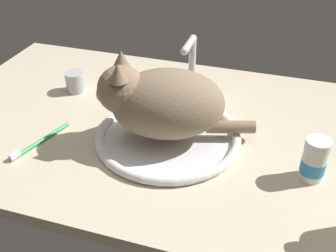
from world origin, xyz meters
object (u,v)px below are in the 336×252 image
faucet (191,75)px  cat (159,102)px  sink_basin (168,136)px  metal_jar (75,82)px  toothbrush (39,142)px  pill_bottle (314,161)px

faucet → cat: (-2.06, -22.25, 3.35)cm
sink_basin → metal_jar: size_ratio=6.02×
sink_basin → toothbrush: bearing=-159.2°
faucet → metal_jar: bearing=-169.7°
cat → pill_bottle: 37.20cm
pill_bottle → toothbrush: (-64.22, -6.91, -4.12)cm
faucet → pill_bottle: (34.43, -26.02, -2.89)cm
cat → toothbrush: (-27.74, -10.69, -10.35)cm
metal_jar → toothbrush: metal_jar is taller
pill_bottle → toothbrush: bearing=-173.9°
faucet → pill_bottle: 43.25cm
sink_basin → pill_bottle: (34.43, -4.40, 3.76)cm
faucet → pill_bottle: bearing=-37.1°
sink_basin → faucet: bearing=90.0°
metal_jar → pill_bottle: (68.37, -19.89, 1.69)cm
pill_bottle → metal_jar: bearing=163.8°
pill_bottle → toothbrush: pill_bottle is taller
faucet → metal_jar: 34.80cm
faucet → toothbrush: bearing=-132.1°
cat → metal_jar: bearing=153.2°
faucet → cat: cat is taller
toothbrush → sink_basin: bearing=20.8°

